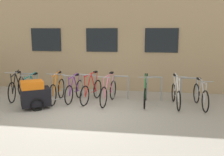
{
  "coord_description": "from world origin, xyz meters",
  "views": [
    {
      "loc": [
        1.96,
        -7.04,
        2.48
      ],
      "look_at": [
        0.66,
        1.6,
        0.83
      ],
      "focal_mm": 40.39,
      "sensor_mm": 36.0,
      "label": 1
    }
  ],
  "objects": [
    {
      "name": "bicycle_orange",
      "position": [
        -1.25,
        1.24,
        0.4
      ],
      "size": [
        0.44,
        1.71,
        1.09
      ],
      "color": "black",
      "rests_on": "ground"
    },
    {
      "name": "bicycle_silver",
      "position": [
        3.65,
        1.31,
        0.37
      ],
      "size": [
        0.44,
        1.71,
        0.97
      ],
      "color": "black",
      "rests_on": "ground"
    },
    {
      "name": "ground_plane",
      "position": [
        0.0,
        0.0,
        0.0
      ],
      "size": [
        42.0,
        42.0,
        0.0
      ],
      "primitive_type": "plane",
      "color": "#9E998E"
    },
    {
      "name": "bicycle_pink",
      "position": [
        0.58,
        1.3,
        0.39
      ],
      "size": [
        0.44,
        1.78,
        1.06
      ],
      "color": "black",
      "rests_on": "ground"
    },
    {
      "name": "bicycle_green",
      "position": [
        1.85,
        1.44,
        0.38
      ],
      "size": [
        0.44,
        1.74,
        1.04
      ],
      "color": "black",
      "rests_on": "ground"
    },
    {
      "name": "bicycle_red",
      "position": [
        -0.05,
        1.42,
        0.39
      ],
      "size": [
        0.52,
        1.74,
        1.08
      ],
      "color": "black",
      "rests_on": "ground"
    },
    {
      "name": "bicycle_teal",
      "position": [
        -2.26,
        1.37,
        0.37
      ],
      "size": [
        0.44,
        1.72,
        1.0
      ],
      "color": "black",
      "rests_on": "ground"
    },
    {
      "name": "bicycle_white",
      "position": [
        2.86,
        1.36,
        0.38
      ],
      "size": [
        0.44,
        1.75,
        1.1
      ],
      "color": "black",
      "rests_on": "ground"
    },
    {
      "name": "bike_rack",
      "position": [
        0.34,
        1.9,
        0.52
      ],
      "size": [
        6.58,
        0.05,
        0.87
      ],
      "color": "gray",
      "rests_on": "ground"
    },
    {
      "name": "bike_trailer",
      "position": [
        -1.66,
        0.35,
        0.47
      ],
      "size": [
        1.39,
        1.04,
        0.92
      ],
      "color": "black",
      "rests_on": "ground"
    },
    {
      "name": "bicycle_purple",
      "position": [
        -0.68,
        1.44,
        0.37
      ],
      "size": [
        0.44,
        1.63,
        1.01
      ],
      "color": "black",
      "rests_on": "ground"
    },
    {
      "name": "storefront_building",
      "position": [
        0.0,
        6.86,
        2.27
      ],
      "size": [
        28.0,
        7.36,
        4.54
      ],
      "color": "tan",
      "rests_on": "ground"
    },
    {
      "name": "bicycle_black",
      "position": [
        -2.86,
        1.38,
        0.4
      ],
      "size": [
        0.5,
        1.76,
        1.08
      ],
      "color": "black",
      "rests_on": "ground"
    }
  ]
}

